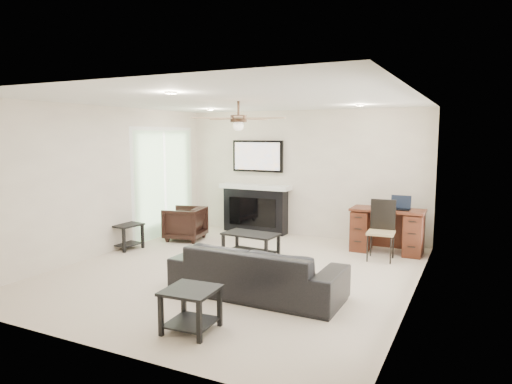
% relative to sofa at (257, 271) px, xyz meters
% --- Properties ---
extents(room_shell, '(5.50, 5.54, 2.52)m').
position_rel_sofa_xyz_m(room_shell, '(-0.54, 0.85, 1.37)').
color(room_shell, '#C0B09A').
rests_on(room_shell, ground).
extents(sofa, '(2.18, 0.86, 0.63)m').
position_rel_sofa_xyz_m(sofa, '(0.00, 0.00, 0.00)').
color(sofa, black).
rests_on(sofa, ground).
extents(armchair, '(0.83, 0.81, 0.64)m').
position_rel_sofa_xyz_m(armchair, '(-2.60, 2.15, 0.00)').
color(armchair, black).
rests_on(armchair, ground).
extents(coffee_table, '(0.94, 0.57, 0.40)m').
position_rel_sofa_xyz_m(coffee_table, '(-0.90, 1.60, -0.12)').
color(coffee_table, black).
rests_on(coffee_table, ground).
extents(end_table_near, '(0.55, 0.55, 0.45)m').
position_rel_sofa_xyz_m(end_table_near, '(-0.15, -1.25, -0.09)').
color(end_table_near, black).
rests_on(end_table_near, ground).
extents(end_table_left, '(0.56, 0.56, 0.45)m').
position_rel_sofa_xyz_m(end_table_left, '(-3.15, 1.10, -0.09)').
color(end_table_left, black).
rests_on(end_table_left, ground).
extents(fireplace_unit, '(1.52, 0.34, 1.91)m').
position_rel_sofa_xyz_m(fireplace_unit, '(-1.69, 3.35, 0.64)').
color(fireplace_unit, black).
rests_on(fireplace_unit, ground).
extents(desk, '(1.22, 0.56, 0.76)m').
position_rel_sofa_xyz_m(desk, '(1.07, 2.90, 0.06)').
color(desk, '#391A0E').
rests_on(desk, ground).
extents(desk_chair, '(0.45, 0.47, 0.97)m').
position_rel_sofa_xyz_m(desk_chair, '(1.07, 2.35, 0.17)').
color(desk_chair, black).
rests_on(desk_chair, ground).
extents(laptop, '(0.33, 0.24, 0.23)m').
position_rel_sofa_xyz_m(laptop, '(1.27, 2.88, 0.56)').
color(laptop, black).
rests_on(laptop, desk).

